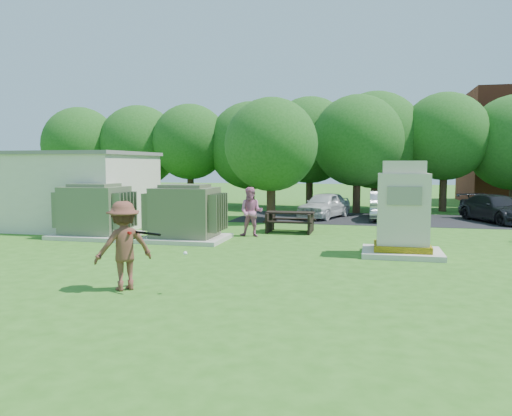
% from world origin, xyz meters
% --- Properties ---
extents(ground, '(120.00, 120.00, 0.00)m').
position_xyz_m(ground, '(0.00, 0.00, 0.00)').
color(ground, '#2D6619').
rests_on(ground, ground).
extents(service_building, '(10.00, 5.00, 3.20)m').
position_xyz_m(service_building, '(-11.00, 7.00, 1.60)').
color(service_building, beige).
rests_on(service_building, ground).
extents(service_building_roof, '(10.20, 5.20, 0.15)m').
position_xyz_m(service_building_roof, '(-11.00, 7.00, 3.27)').
color(service_building_roof, slate).
rests_on(service_building_roof, service_building).
extents(parking_strip, '(20.00, 6.00, 0.01)m').
position_xyz_m(parking_strip, '(7.00, 13.50, 0.01)').
color(parking_strip, '#232326').
rests_on(parking_strip, ground).
extents(transformer_left, '(3.00, 2.40, 2.07)m').
position_xyz_m(transformer_left, '(-6.50, 4.50, 0.97)').
color(transformer_left, beige).
rests_on(transformer_left, ground).
extents(transformer_right, '(3.00, 2.40, 2.07)m').
position_xyz_m(transformer_right, '(-2.80, 4.50, 0.97)').
color(transformer_right, beige).
rests_on(transformer_right, ground).
extents(generator_cabinet, '(2.39, 1.96, 2.91)m').
position_xyz_m(generator_cabinet, '(4.83, 3.16, 1.27)').
color(generator_cabinet, beige).
rests_on(generator_cabinet, ground).
extents(picnic_table, '(1.98, 1.49, 0.85)m').
position_xyz_m(picnic_table, '(0.61, 7.59, 0.53)').
color(picnic_table, black).
rests_on(picnic_table, ground).
extents(batter, '(1.43, 1.43, 1.99)m').
position_xyz_m(batter, '(-1.46, -2.67, 0.99)').
color(batter, brown).
rests_on(batter, ground).
extents(person_at_picnic, '(0.94, 0.74, 1.93)m').
position_xyz_m(person_at_picnic, '(-0.66, 5.98, 0.96)').
color(person_at_picnic, '#CB6B99').
rests_on(person_at_picnic, ground).
extents(car_white, '(2.81, 4.29, 1.36)m').
position_xyz_m(car_white, '(1.45, 13.48, 0.68)').
color(car_white, silver).
rests_on(car_white, ground).
extents(car_silver_a, '(1.56, 4.43, 1.46)m').
position_xyz_m(car_silver_a, '(4.55, 13.51, 0.73)').
color(car_silver_a, '#B9B9BE').
rests_on(car_silver_a, ground).
extents(car_dark, '(3.50, 4.93, 1.33)m').
position_xyz_m(car_dark, '(9.80, 13.40, 0.66)').
color(car_dark, black).
rests_on(car_dark, ground).
extents(batting_equipment, '(1.50, 0.38, 0.49)m').
position_xyz_m(batting_equipment, '(-0.81, -2.75, 1.24)').
color(batting_equipment, black).
rests_on(batting_equipment, ground).
extents(tree_row, '(41.30, 13.30, 7.30)m').
position_xyz_m(tree_row, '(1.75, 18.50, 4.15)').
color(tree_row, '#47301E').
rests_on(tree_row, ground).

